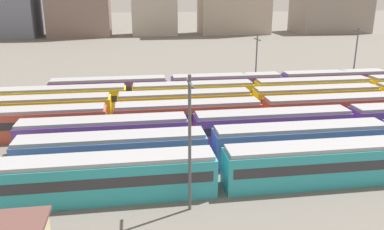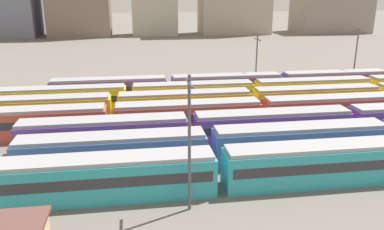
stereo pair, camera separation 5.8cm
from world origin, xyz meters
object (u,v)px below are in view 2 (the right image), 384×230
(train_track_0, at_px, (322,163))
(train_track_4, at_px, (316,99))
(catenary_pole_1, at_px, (356,55))
(catenary_pole_3, at_px, (256,61))
(train_track_2, at_px, (349,122))
(train_track_5, at_px, (312,90))
(train_track_3, at_px, (262,113))
(catenary_pole_2, at_px, (189,139))

(train_track_0, xyz_separation_m, train_track_4, (9.19, 20.80, 0.00))
(train_track_0, relative_size, catenary_pole_1, 5.21)
(train_track_0, relative_size, train_track_4, 0.60)
(train_track_0, bearing_deg, catenary_pole_3, 82.70)
(train_track_2, distance_m, catenary_pole_3, 24.15)
(train_track_4, height_order, train_track_5, same)
(train_track_3, bearing_deg, catenary_pole_1, 38.56)
(train_track_0, bearing_deg, train_track_2, 50.77)
(train_track_5, height_order, catenary_pole_2, catenary_pole_2)
(train_track_3, distance_m, train_track_4, 11.02)
(train_track_4, xyz_separation_m, catenary_pole_1, (13.30, 13.14, 4.01))
(train_track_2, xyz_separation_m, catenary_pole_3, (-4.14, 23.55, 3.43))
(train_track_2, xyz_separation_m, catenary_pole_1, (14.00, 23.54, 4.01))
(catenary_pole_2, distance_m, catenary_pole_3, 40.40)
(train_track_0, xyz_separation_m, catenary_pole_3, (4.35, 33.95, 3.43))
(train_track_0, xyz_separation_m, train_track_3, (-0.52, 15.60, 0.00))
(train_track_4, bearing_deg, catenary_pole_2, -132.53)
(train_track_0, distance_m, catenary_pole_2, 13.41)
(train_track_2, height_order, catenary_pole_2, catenary_pole_2)
(train_track_5, bearing_deg, train_track_4, -110.40)
(train_track_2, bearing_deg, train_track_4, 86.16)
(train_track_2, relative_size, train_track_3, 1.00)
(train_track_5, bearing_deg, catenary_pole_1, 34.94)
(train_track_3, height_order, catenary_pole_2, catenary_pole_2)
(train_track_0, distance_m, train_track_2, 13.43)
(train_track_4, distance_m, catenary_pole_1, 19.12)
(train_track_2, bearing_deg, catenary_pole_2, -147.80)
(catenary_pole_3, bearing_deg, train_track_5, -49.56)
(catenary_pole_3, bearing_deg, train_track_3, -104.88)
(catenary_pole_1, xyz_separation_m, catenary_pole_3, (-18.14, 0.00, -0.57))
(catenary_pole_1, distance_m, catenary_pole_3, 18.15)
(train_track_3, bearing_deg, train_track_2, -29.97)
(train_track_0, bearing_deg, catenary_pole_2, -167.39)
(train_track_2, relative_size, train_track_4, 0.80)
(train_track_0, xyz_separation_m, train_track_5, (11.12, 26.00, 0.00))
(train_track_3, bearing_deg, train_track_5, 41.76)
(train_track_3, height_order, catenary_pole_1, catenary_pole_1)
(train_track_4, distance_m, catenary_pole_3, 14.42)
(train_track_2, bearing_deg, catenary_pole_3, 99.98)
(train_track_5, height_order, catenary_pole_1, catenary_pole_1)
(train_track_2, bearing_deg, train_track_3, 150.03)
(train_track_0, relative_size, train_track_5, 0.60)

